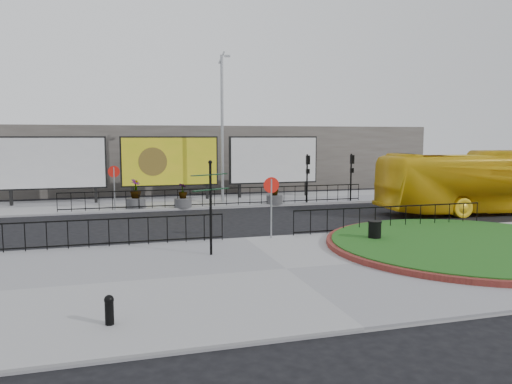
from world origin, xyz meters
name	(u,v)px	position (x,y,z in m)	size (l,w,h in m)	color
ground	(245,240)	(0.00, 0.00, 0.00)	(90.00, 90.00, 0.00)	black
pavement_near	(286,270)	(0.00, -5.00, 0.06)	(30.00, 10.00, 0.12)	gray
pavement_far	(196,202)	(0.00, 12.00, 0.06)	(44.00, 6.00, 0.12)	gray
brick_edge	(467,245)	(7.50, -4.00, 0.21)	(10.40, 10.40, 0.18)	maroon
grass_lawn	(467,244)	(7.50, -4.00, 0.23)	(10.00, 10.00, 0.22)	#164512
railing_near_left	(89,233)	(-6.00, -0.30, 0.67)	(10.00, 0.10, 1.10)	black
railing_near_right	(391,218)	(6.50, -0.30, 0.67)	(9.00, 0.10, 1.10)	black
railing_far	(221,197)	(1.00, 9.30, 0.67)	(18.00, 0.10, 1.10)	black
speed_sign_far	(114,178)	(-5.00, 9.40, 1.92)	(0.64, 0.07, 2.47)	gray
speed_sign_near	(271,194)	(1.00, -0.40, 1.92)	(0.64, 0.07, 2.47)	gray
billboard_left	(53,163)	(-8.50, 12.97, 2.60)	(6.20, 0.31, 4.10)	black
billboard_mid	(170,162)	(-1.50, 12.97, 2.60)	(6.20, 0.31, 4.10)	black
billboard_right	(274,160)	(5.50, 12.97, 2.60)	(6.20, 0.31, 4.10)	black
lamp_post	(222,126)	(1.51, 11.00, 4.83)	(0.74, 0.18, 9.23)	gray
signal_pole_a	(307,171)	(6.50, 9.34, 2.10)	(0.22, 0.26, 3.00)	black
signal_pole_b	(352,170)	(9.50, 9.34, 2.10)	(0.22, 0.26, 3.00)	black
building_backdrop	(176,157)	(0.00, 22.00, 2.50)	(40.00, 10.00, 5.00)	#655E58
fingerpost_sign	(211,198)	(-1.88, -2.53, 2.10)	(1.45, 0.93, 3.28)	black
bollard	(109,308)	(-5.26, -8.30, 0.48)	(0.21, 0.21, 0.66)	black
litter_bin	(375,232)	(4.50, -2.47, 0.56)	(0.52, 0.52, 0.87)	black
bus	(488,182)	(14.73, 3.37, 1.71)	(2.88, 12.30, 3.43)	gold
planter_a	(136,198)	(-3.84, 9.86, 0.72)	(1.09, 1.09, 1.67)	#4C4C4F
planter_b	(183,199)	(-1.20, 9.40, 0.58)	(1.01, 1.01, 1.41)	#4C4C4F
planter_c	(274,196)	(4.38, 9.40, 0.57)	(0.99, 0.99, 1.37)	#4C4C4F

